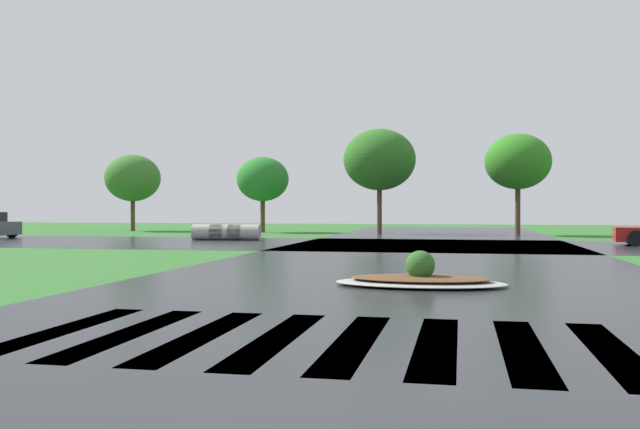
{
  "coord_description": "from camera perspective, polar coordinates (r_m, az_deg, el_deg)",
  "views": [
    {
      "loc": [
        1.16,
        -4.04,
        1.49
      ],
      "look_at": [
        -2.12,
        12.02,
        1.34
      ],
      "focal_mm": 38.82,
      "sensor_mm": 36.0,
      "label": 1
    }
  ],
  "objects": [
    {
      "name": "asphalt_cross_road",
      "position": [
        28.17,
        9.17,
        -2.49
      ],
      "size": [
        90.0,
        10.2,
        0.01
      ],
      "primitive_type": "cube",
      "color": "#232628",
      "rests_on": "ground"
    },
    {
      "name": "asphalt_roadway",
      "position": [
        14.17,
        6.81,
        -5.49
      ],
      "size": [
        11.33,
        80.0,
        0.01
      ],
      "primitive_type": "cube",
      "color": "#232628",
      "rests_on": "ground"
    },
    {
      "name": "background_treeline",
      "position": [
        40.48,
        3.76,
        3.72
      ],
      "size": [
        36.34,
        6.06,
        6.04
      ],
      "color": "#4C3823",
      "rests_on": "ground"
    },
    {
      "name": "drainage_pipe_stack",
      "position": [
        32.27,
        -7.74,
        -1.47
      ],
      "size": [
        3.21,
        0.99,
        0.73
      ],
      "color": "#9E9B93",
      "rests_on": "ground"
    },
    {
      "name": "crosswalk_stripes",
      "position": [
        7.86,
        2.89,
        -10.38
      ],
      "size": [
        7.65,
        3.49,
        0.01
      ],
      "color": "white",
      "rests_on": "ground"
    },
    {
      "name": "median_island",
      "position": [
        13.39,
        8.27,
        -5.28
      ],
      "size": [
        3.27,
        1.71,
        0.68
      ],
      "color": "#9E9B93",
      "rests_on": "ground"
    }
  ]
}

